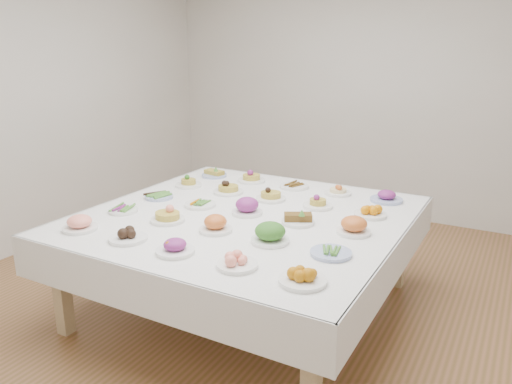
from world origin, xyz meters
The scene contains 27 objects.
room_envelope centered at (0.00, 0.00, 1.83)m, with size 5.02×5.02×2.81m.
display_table centered at (-0.04, -0.18, 0.68)m, with size 2.22×2.22×0.75m.
dish_0 centered at (-0.84, -1.00, 0.81)m, with size 0.23×0.23×0.13m.
dish_1 centered at (-0.44, -0.98, 0.80)m, with size 0.24×0.24×0.10m.
dish_2 centered at (-0.05, -1.00, 0.81)m, with size 0.23×0.23×0.12m.
dish_3 centered at (0.37, -0.99, 0.79)m, with size 0.23×0.23×0.10m.
dish_4 centered at (0.76, -0.98, 0.80)m, with size 0.25×0.25×0.11m.
dish_5 centered at (-0.86, -0.58, 0.77)m, with size 0.21×0.21×0.05m.
dish_6 centered at (-0.44, -0.58, 0.82)m, with size 0.24×0.23×0.14m.
dish_7 centered at (-0.04, -0.58, 0.80)m, with size 0.22×0.22×0.11m.
dish_8 centered at (0.36, -0.58, 0.82)m, with size 0.24×0.24×0.15m.
dish_9 centered at (0.76, -0.58, 0.77)m, with size 0.24×0.24×0.05m.
dish_10 centered at (-0.85, -0.18, 0.78)m, with size 0.23×0.22×0.06m.
dish_11 centered at (-0.44, -0.19, 0.77)m, with size 0.23×0.23×0.05m.
dish_12 centered at (-0.04, -0.17, 0.81)m, with size 0.22×0.22×0.13m.
dish_13 centered at (0.37, -0.18, 0.80)m, with size 0.23×0.22×0.11m.
dish_14 centered at (0.76, -0.18, 0.81)m, with size 0.22×0.22×0.13m.
dish_15 centered at (-0.86, 0.22, 0.80)m, with size 0.22×0.22×0.12m.
dish_16 centered at (-0.44, 0.21, 0.82)m, with size 0.25×0.25×0.15m.
dish_17 centered at (-0.05, 0.21, 0.81)m, with size 0.23×0.23×0.13m.
dish_18 centered at (0.35, 0.22, 0.80)m, with size 0.22×0.22×0.12m.
dish_19 centered at (0.76, 0.22, 0.79)m, with size 0.23×0.23×0.09m.
dish_20 centered at (-0.85, 0.62, 0.80)m, with size 0.23×0.23×0.11m.
dish_21 centered at (-0.46, 0.62, 0.81)m, with size 0.24×0.24×0.14m.
dish_22 centered at (-0.04, 0.63, 0.77)m, with size 0.25×0.25×0.05m.
dish_23 centered at (0.36, 0.62, 0.80)m, with size 0.21×0.21×0.12m.
dish_24 centered at (0.76, 0.63, 0.81)m, with size 0.25×0.25×0.13m.
Camera 1 is at (1.69, -3.14, 1.92)m, focal length 35.00 mm.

